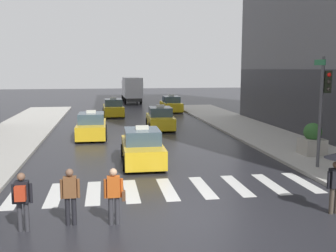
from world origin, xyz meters
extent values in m
plane|color=#26262B|center=(0.00, 0.00, 0.00)|extent=(160.00, 160.00, 0.00)
cube|color=silver|center=(-5.40, 3.00, 0.00)|extent=(0.50, 2.80, 0.01)
cube|color=silver|center=(-4.05, 3.00, 0.00)|extent=(0.50, 2.80, 0.01)
cube|color=silver|center=(-2.70, 3.00, 0.00)|extent=(0.50, 2.80, 0.01)
cube|color=silver|center=(-1.35, 3.00, 0.00)|extent=(0.50, 2.80, 0.01)
cube|color=silver|center=(0.00, 3.00, 0.00)|extent=(0.50, 2.80, 0.01)
cube|color=silver|center=(1.35, 3.00, 0.00)|extent=(0.50, 2.80, 0.01)
cube|color=silver|center=(2.70, 3.00, 0.00)|extent=(0.50, 2.80, 0.01)
cube|color=silver|center=(4.05, 3.00, 0.00)|extent=(0.50, 2.80, 0.01)
cube|color=silver|center=(5.40, 3.00, 0.00)|extent=(0.50, 2.80, 0.01)
cylinder|color=#47474C|center=(6.96, 4.63, 2.55)|extent=(0.14, 0.14, 4.80)
cube|color=black|center=(7.18, 4.63, 3.88)|extent=(0.30, 0.26, 0.95)
sphere|color=red|center=(7.18, 4.49, 4.18)|extent=(0.17, 0.17, 0.17)
sphere|color=#28231E|center=(7.18, 4.49, 3.88)|extent=(0.17, 0.17, 0.17)
sphere|color=#28231E|center=(7.18, 4.49, 3.58)|extent=(0.17, 0.17, 0.17)
cube|color=#196638|center=(6.91, 4.81, 4.70)|extent=(0.04, 0.84, 0.24)
cube|color=gold|center=(-0.52, 7.28, 0.56)|extent=(1.86, 4.52, 0.84)
cube|color=#384C5B|center=(-0.52, 7.18, 1.30)|extent=(1.63, 2.12, 0.64)
cube|color=silver|center=(-0.52, 7.18, 1.71)|extent=(0.60, 0.25, 0.18)
cylinder|color=black|center=(-1.36, 8.64, 0.33)|extent=(0.23, 0.66, 0.66)
cylinder|color=black|center=(0.35, 8.62, 0.33)|extent=(0.23, 0.66, 0.66)
cylinder|color=black|center=(-1.39, 5.94, 0.33)|extent=(0.23, 0.66, 0.66)
cylinder|color=black|center=(0.32, 5.92, 0.33)|extent=(0.23, 0.66, 0.66)
cube|color=#F2EAB2|center=(-1.12, 9.56, 0.60)|extent=(0.20, 0.04, 0.14)
cube|color=#F2EAB2|center=(0.14, 9.54, 0.60)|extent=(0.20, 0.04, 0.14)
cube|color=gold|center=(-3.09, 14.67, 0.56)|extent=(1.85, 4.52, 0.84)
cube|color=#384C5B|center=(-3.09, 14.57, 1.30)|extent=(1.62, 2.12, 0.64)
cube|color=silver|center=(-3.09, 14.57, 1.71)|extent=(0.60, 0.25, 0.18)
cylinder|color=black|center=(-3.93, 16.03, 0.33)|extent=(0.23, 0.66, 0.66)
cylinder|color=black|center=(-2.22, 16.01, 0.33)|extent=(0.23, 0.66, 0.66)
cylinder|color=black|center=(-3.96, 13.33, 0.33)|extent=(0.23, 0.66, 0.66)
cylinder|color=black|center=(-2.25, 13.31, 0.33)|extent=(0.23, 0.66, 0.66)
cube|color=#F2EAB2|center=(-3.70, 16.94, 0.60)|extent=(0.20, 0.04, 0.14)
cube|color=#F2EAB2|center=(-2.44, 16.93, 0.60)|extent=(0.20, 0.04, 0.14)
cube|color=yellow|center=(1.85, 17.80, 0.56)|extent=(1.97, 4.56, 0.84)
cube|color=#384C5B|center=(1.84, 17.70, 1.30)|extent=(1.68, 2.16, 0.64)
cube|color=silver|center=(1.84, 17.70, 1.71)|extent=(0.61, 0.26, 0.18)
cylinder|color=black|center=(1.04, 19.19, 0.33)|extent=(0.24, 0.67, 0.66)
cylinder|color=black|center=(2.75, 19.12, 0.33)|extent=(0.24, 0.67, 0.66)
cylinder|color=black|center=(0.94, 16.49, 0.33)|extent=(0.24, 0.67, 0.66)
cylinder|color=black|center=(2.65, 16.42, 0.33)|extent=(0.24, 0.67, 0.66)
cube|color=#F2EAB2|center=(1.30, 20.10, 0.60)|extent=(0.20, 0.05, 0.14)
cube|color=#F2EAB2|center=(2.56, 20.05, 0.60)|extent=(0.20, 0.05, 0.14)
cube|color=yellow|center=(-1.42, 26.46, 0.56)|extent=(1.94, 4.55, 0.84)
cube|color=#384C5B|center=(-1.42, 26.36, 1.30)|extent=(1.67, 2.15, 0.64)
cube|color=silver|center=(-1.42, 26.36, 1.71)|extent=(0.61, 0.26, 0.18)
cylinder|color=black|center=(-2.32, 27.78, 0.33)|extent=(0.24, 0.67, 0.66)
cylinder|color=black|center=(-0.61, 27.84, 0.33)|extent=(0.24, 0.67, 0.66)
cylinder|color=black|center=(-2.23, 25.08, 0.33)|extent=(0.24, 0.67, 0.66)
cylinder|color=black|center=(-0.52, 25.14, 0.33)|extent=(0.24, 0.67, 0.66)
cube|color=#F2EAB2|center=(-2.12, 28.71, 0.60)|extent=(0.20, 0.05, 0.14)
cube|color=#F2EAB2|center=(-0.86, 28.75, 0.60)|extent=(0.20, 0.05, 0.14)
cube|color=yellow|center=(4.67, 29.40, 0.56)|extent=(1.81, 4.50, 0.84)
cube|color=#384C5B|center=(4.67, 29.30, 1.30)|extent=(1.60, 2.10, 0.64)
cube|color=silver|center=(4.67, 29.30, 1.71)|extent=(0.60, 0.24, 0.18)
cylinder|color=black|center=(3.81, 30.74, 0.33)|extent=(0.22, 0.66, 0.66)
cylinder|color=black|center=(5.52, 30.75, 0.33)|extent=(0.22, 0.66, 0.66)
cylinder|color=black|center=(3.82, 28.04, 0.33)|extent=(0.22, 0.66, 0.66)
cylinder|color=black|center=(5.53, 28.05, 0.33)|extent=(0.22, 0.66, 0.66)
cube|color=#F2EAB2|center=(4.04, 31.66, 0.60)|extent=(0.20, 0.04, 0.14)
cube|color=#F2EAB2|center=(5.30, 31.67, 0.60)|extent=(0.20, 0.04, 0.14)
cube|color=#2D2D2D|center=(1.34, 40.26, 0.65)|extent=(1.93, 6.63, 0.40)
cube|color=silver|center=(1.28, 43.56, 1.90)|extent=(2.13, 1.84, 2.10)
cube|color=#384C5B|center=(1.26, 44.48, 2.27)|extent=(1.89, 0.08, 0.95)
cube|color=silver|center=(1.36, 39.36, 2.10)|extent=(2.29, 4.84, 2.50)
cylinder|color=black|center=(0.28, 43.34, 0.45)|extent=(0.30, 0.91, 0.90)
cylinder|color=black|center=(2.28, 43.38, 0.45)|extent=(0.30, 0.91, 0.90)
cylinder|color=black|center=(0.37, 38.80, 0.45)|extent=(0.30, 0.91, 0.90)
cylinder|color=black|center=(2.37, 38.84, 0.45)|extent=(0.30, 0.91, 0.90)
cylinder|color=#473D33|center=(4.58, -0.26, 0.41)|extent=(0.14, 0.14, 0.82)
cube|color=black|center=(4.67, -0.26, 1.12)|extent=(0.36, 0.24, 0.60)
sphere|color=brown|center=(4.67, -0.26, 1.54)|extent=(0.22, 0.22, 0.22)
cylinder|color=black|center=(4.44, -0.26, 1.07)|extent=(0.09, 0.09, 0.55)
cylinder|color=#333338|center=(-4.59, -0.10, 0.41)|extent=(0.14, 0.14, 0.82)
cylinder|color=#333338|center=(-4.41, -0.10, 0.41)|extent=(0.14, 0.14, 0.82)
cube|color=black|center=(-4.50, -0.10, 1.12)|extent=(0.36, 0.24, 0.60)
sphere|color=brown|center=(-4.50, -0.10, 1.54)|extent=(0.22, 0.22, 0.22)
cylinder|color=black|center=(-4.73, -0.10, 1.07)|extent=(0.09, 0.09, 0.55)
cylinder|color=black|center=(-4.27, -0.10, 1.07)|extent=(0.09, 0.09, 0.55)
cube|color=#B23319|center=(-4.50, -0.32, 1.14)|extent=(0.28, 0.18, 0.40)
cylinder|color=#333338|center=(-2.13, -0.03, 0.41)|extent=(0.14, 0.14, 0.82)
cylinder|color=#333338|center=(-1.95, -0.03, 0.41)|extent=(0.14, 0.14, 0.82)
cube|color=#BF5119|center=(-2.04, -0.03, 1.12)|extent=(0.36, 0.24, 0.60)
sphere|color=tan|center=(-2.04, -0.03, 1.54)|extent=(0.22, 0.22, 0.22)
cylinder|color=#BF5119|center=(-2.27, -0.03, 1.07)|extent=(0.09, 0.09, 0.55)
cylinder|color=#BF5119|center=(-1.81, -0.03, 1.07)|extent=(0.09, 0.09, 0.55)
cube|color=brown|center=(-1.76, -0.03, 0.84)|extent=(0.10, 0.20, 0.28)
cylinder|color=black|center=(-3.34, 0.13, 0.41)|extent=(0.14, 0.14, 0.82)
cylinder|color=black|center=(-3.16, 0.13, 0.41)|extent=(0.14, 0.14, 0.82)
cube|color=brown|center=(-3.25, 0.13, 1.12)|extent=(0.36, 0.24, 0.60)
sphere|color=brown|center=(-3.25, 0.13, 1.54)|extent=(0.22, 0.22, 0.22)
cylinder|color=brown|center=(-3.48, 0.13, 1.07)|extent=(0.09, 0.09, 0.55)
cylinder|color=brown|center=(-3.02, 0.13, 1.07)|extent=(0.09, 0.09, 0.55)
cube|color=#A8A399|center=(8.05, 7.06, 0.55)|extent=(1.10, 1.10, 0.80)
sphere|color=#33662D|center=(8.05, 7.06, 1.30)|extent=(0.90, 0.90, 0.90)
camera|label=1|loc=(-2.23, -10.79, 4.41)|focal=41.66mm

